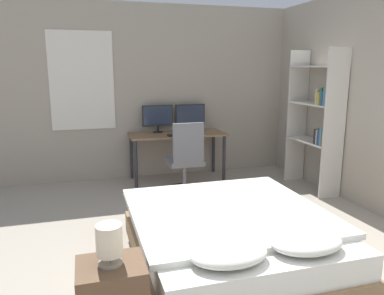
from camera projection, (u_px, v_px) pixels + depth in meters
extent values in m
cube|color=#9E9384|center=(173.00, 92.00, 6.02)|extent=(12.00, 0.06, 2.70)
cube|color=silver|center=(82.00, 81.00, 5.56)|extent=(0.93, 0.01, 1.45)
cube|color=#A3B2CC|center=(82.00, 81.00, 5.57)|extent=(0.85, 0.01, 1.37)
cube|color=#846647|center=(230.00, 251.00, 3.37)|extent=(1.65, 1.92, 0.22)
cube|color=silver|center=(230.00, 229.00, 3.33)|extent=(1.59, 1.86, 0.21)
cube|color=silver|center=(226.00, 211.00, 3.41)|extent=(1.69, 1.61, 0.05)
ellipsoid|color=silver|center=(229.00, 253.00, 2.55)|extent=(0.55, 0.38, 0.13)
ellipsoid|color=silver|center=(306.00, 242.00, 2.71)|extent=(0.55, 0.38, 0.13)
cylinder|color=gray|center=(110.00, 263.00, 2.27)|extent=(0.14, 0.14, 0.01)
cylinder|color=gray|center=(110.00, 258.00, 2.26)|extent=(0.02, 0.02, 0.05)
cylinder|color=beige|center=(109.00, 240.00, 2.24)|extent=(0.16, 0.16, 0.19)
cube|color=#846042|center=(177.00, 134.00, 5.80)|extent=(1.48, 0.59, 0.03)
cylinder|color=#2D2D33|center=(136.00, 164.00, 5.46)|extent=(0.05, 0.05, 0.71)
cylinder|color=#2D2D33|center=(224.00, 158.00, 5.84)|extent=(0.05, 0.05, 0.71)
cylinder|color=#2D2D33|center=(132.00, 157.00, 5.92)|extent=(0.05, 0.05, 0.71)
cylinder|color=#2D2D33|center=(213.00, 151.00, 6.30)|extent=(0.05, 0.05, 0.71)
cylinder|color=black|center=(158.00, 132.00, 5.91)|extent=(0.16, 0.16, 0.01)
cylinder|color=black|center=(158.00, 129.00, 5.90)|extent=(0.03, 0.03, 0.09)
cube|color=black|center=(158.00, 116.00, 5.86)|extent=(0.48, 0.03, 0.33)
cube|color=#232D42|center=(158.00, 116.00, 5.84)|extent=(0.45, 0.00, 0.30)
cylinder|color=black|center=(190.00, 130.00, 6.05)|extent=(0.16, 0.16, 0.01)
cylinder|color=black|center=(190.00, 127.00, 6.04)|extent=(0.03, 0.03, 0.09)
cube|color=black|center=(190.00, 114.00, 6.00)|extent=(0.48, 0.03, 0.33)
cube|color=#232D42|center=(190.00, 115.00, 5.99)|extent=(0.45, 0.00, 0.30)
cube|color=black|center=(180.00, 135.00, 5.62)|extent=(0.38, 0.13, 0.02)
ellipsoid|color=black|center=(198.00, 133.00, 5.69)|extent=(0.07, 0.05, 0.04)
cylinder|color=black|center=(184.00, 190.00, 5.37)|extent=(0.52, 0.52, 0.04)
cylinder|color=gray|center=(184.00, 176.00, 5.32)|extent=(0.05, 0.05, 0.37)
cube|color=slate|center=(184.00, 161.00, 5.28)|extent=(0.47, 0.47, 0.07)
cube|color=slate|center=(188.00, 143.00, 5.02)|extent=(0.42, 0.05, 0.54)
cube|color=beige|center=(334.00, 126.00, 4.88)|extent=(0.33, 0.02, 1.99)
cube|color=beige|center=(297.00, 117.00, 5.73)|extent=(0.33, 0.02, 1.99)
cube|color=beige|center=(313.00, 142.00, 5.37)|extent=(0.33, 0.88, 0.02)
cube|color=beige|center=(315.00, 104.00, 5.25)|extent=(0.33, 0.88, 0.02)
cube|color=beige|center=(318.00, 66.00, 5.15)|extent=(0.33, 0.88, 0.02)
cube|color=orange|center=(331.00, 140.00, 4.96)|extent=(0.27, 0.04, 0.18)
cube|color=teal|center=(329.00, 137.00, 5.01)|extent=(0.27, 0.04, 0.24)
cube|color=#2D4784|center=(326.00, 138.00, 5.06)|extent=(0.27, 0.04, 0.20)
cube|color=#BCB29E|center=(324.00, 137.00, 5.10)|extent=(0.27, 0.02, 0.21)
cube|color=#28282D|center=(323.00, 136.00, 5.13)|extent=(0.27, 0.04, 0.21)
cube|color=#2D4784|center=(335.00, 97.00, 4.84)|extent=(0.27, 0.04, 0.24)
cube|color=teal|center=(332.00, 97.00, 4.88)|extent=(0.27, 0.03, 0.24)
cube|color=#2D4784|center=(330.00, 98.00, 4.93)|extent=(0.27, 0.03, 0.19)
cube|color=#337042|center=(329.00, 96.00, 4.96)|extent=(0.27, 0.03, 0.24)
cube|color=gold|center=(326.00, 99.00, 5.01)|extent=(0.27, 0.04, 0.17)
cube|color=#BCB29E|center=(324.00, 97.00, 5.05)|extent=(0.27, 0.03, 0.21)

